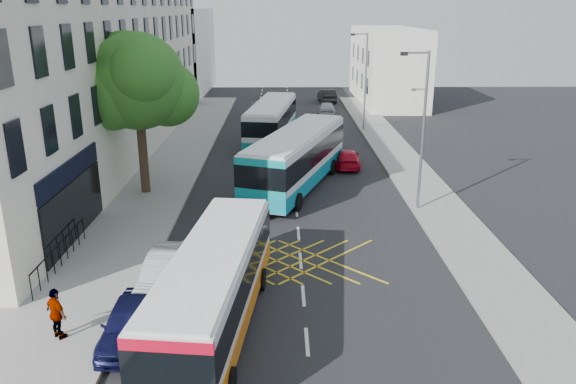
{
  "coord_description": "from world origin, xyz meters",
  "views": [
    {
      "loc": [
        -0.8,
        -15.43,
        10.1
      ],
      "look_at": [
        -0.5,
        8.55,
        2.2
      ],
      "focal_mm": 35.0,
      "sensor_mm": 36.0,
      "label": 1
    }
  ],
  "objects_px": {
    "bus_near": "(214,287)",
    "parked_car_blue": "(130,323)",
    "lamp_far": "(364,77)",
    "distant_car_dark": "(327,96)",
    "bus_far": "(272,121)",
    "distant_car_grey": "(261,109)",
    "bus_mid": "(297,158)",
    "parked_car_silver": "(170,275)",
    "lamp_near": "(422,124)",
    "red_hatchback": "(347,158)",
    "street_tree": "(137,82)",
    "pedestrian_far": "(57,314)",
    "distant_car_silver": "(327,108)"
  },
  "relations": [
    {
      "from": "distant_car_silver",
      "to": "bus_far",
      "type": "bearing_deg",
      "value": 68.01
    },
    {
      "from": "lamp_near",
      "to": "distant_car_silver",
      "type": "relative_size",
      "value": 2.03
    },
    {
      "from": "red_hatchback",
      "to": "distant_car_grey",
      "type": "distance_m",
      "value": 19.79
    },
    {
      "from": "street_tree",
      "to": "lamp_far",
      "type": "bearing_deg",
      "value": 49.19
    },
    {
      "from": "bus_mid",
      "to": "lamp_far",
      "type": "bearing_deg",
      "value": 88.42
    },
    {
      "from": "street_tree",
      "to": "distant_car_dark",
      "type": "xyz_separation_m",
      "value": [
        12.85,
        32.41,
        -5.56
      ]
    },
    {
      "from": "lamp_near",
      "to": "parked_car_blue",
      "type": "xyz_separation_m",
      "value": [
        -11.8,
        -11.86,
        -3.97
      ]
    },
    {
      "from": "bus_far",
      "to": "pedestrian_far",
      "type": "bearing_deg",
      "value": -94.69
    },
    {
      "from": "bus_mid",
      "to": "distant_car_silver",
      "type": "relative_size",
      "value": 3.04
    },
    {
      "from": "pedestrian_far",
      "to": "lamp_far",
      "type": "bearing_deg",
      "value": -75.56
    },
    {
      "from": "lamp_near",
      "to": "parked_car_blue",
      "type": "bearing_deg",
      "value": -134.83
    },
    {
      "from": "bus_mid",
      "to": "distant_car_dark",
      "type": "bearing_deg",
      "value": 101.82
    },
    {
      "from": "street_tree",
      "to": "parked_car_silver",
      "type": "distance_m",
      "value": 13.5
    },
    {
      "from": "red_hatchback",
      "to": "lamp_far",
      "type": "bearing_deg",
      "value": -99.64
    },
    {
      "from": "lamp_far",
      "to": "parked_car_blue",
      "type": "xyz_separation_m",
      "value": [
        -11.8,
        -31.86,
        -3.97
      ]
    },
    {
      "from": "parked_car_silver",
      "to": "pedestrian_far",
      "type": "height_order",
      "value": "pedestrian_far"
    },
    {
      "from": "street_tree",
      "to": "parked_car_blue",
      "type": "bearing_deg",
      "value": -78.9
    },
    {
      "from": "lamp_near",
      "to": "street_tree",
      "type": "bearing_deg",
      "value": 168.6
    },
    {
      "from": "lamp_far",
      "to": "distant_car_dark",
      "type": "height_order",
      "value": "lamp_far"
    },
    {
      "from": "street_tree",
      "to": "distant_car_silver",
      "type": "relative_size",
      "value": 2.23
    },
    {
      "from": "lamp_near",
      "to": "distant_car_grey",
      "type": "bearing_deg",
      "value": 108.16
    },
    {
      "from": "distant_car_grey",
      "to": "bus_mid",
      "type": "bearing_deg",
      "value": -80.24
    },
    {
      "from": "lamp_near",
      "to": "lamp_far",
      "type": "distance_m",
      "value": 20.0
    },
    {
      "from": "lamp_near",
      "to": "lamp_far",
      "type": "height_order",
      "value": "same"
    },
    {
      "from": "lamp_near",
      "to": "parked_car_silver",
      "type": "bearing_deg",
      "value": -141.55
    },
    {
      "from": "parked_car_silver",
      "to": "street_tree",
      "type": "bearing_deg",
      "value": 110.91
    },
    {
      "from": "distant_car_silver",
      "to": "pedestrian_far",
      "type": "bearing_deg",
      "value": 76.56
    },
    {
      "from": "lamp_far",
      "to": "red_hatchback",
      "type": "distance_m",
      "value": 12.36
    },
    {
      "from": "parked_car_blue",
      "to": "pedestrian_far",
      "type": "height_order",
      "value": "pedestrian_far"
    },
    {
      "from": "red_hatchback",
      "to": "pedestrian_far",
      "type": "height_order",
      "value": "pedestrian_far"
    },
    {
      "from": "lamp_far",
      "to": "distant_car_silver",
      "type": "height_order",
      "value": "lamp_far"
    },
    {
      "from": "parked_car_blue",
      "to": "red_hatchback",
      "type": "relative_size",
      "value": 0.96
    },
    {
      "from": "lamp_near",
      "to": "pedestrian_far",
      "type": "relative_size",
      "value": 4.67
    },
    {
      "from": "distant_car_grey",
      "to": "distant_car_silver",
      "type": "xyz_separation_m",
      "value": [
        6.47,
        0.03,
        -0.01
      ]
    },
    {
      "from": "bus_far",
      "to": "red_hatchback",
      "type": "distance_m",
      "value": 9.15
    },
    {
      "from": "bus_near",
      "to": "parked_car_blue",
      "type": "distance_m",
      "value": 2.85
    },
    {
      "from": "bus_far",
      "to": "distant_car_grey",
      "type": "bearing_deg",
      "value": 104.22
    },
    {
      "from": "red_hatchback",
      "to": "distant_car_silver",
      "type": "height_order",
      "value": "distant_car_silver"
    },
    {
      "from": "lamp_near",
      "to": "red_hatchback",
      "type": "bearing_deg",
      "value": 106.8
    },
    {
      "from": "bus_near",
      "to": "parked_car_blue",
      "type": "xyz_separation_m",
      "value": [
        -2.61,
        -0.78,
        -0.84
      ]
    },
    {
      "from": "parked_car_silver",
      "to": "pedestrian_far",
      "type": "bearing_deg",
      "value": -129.65
    },
    {
      "from": "street_tree",
      "to": "distant_car_grey",
      "type": "distance_m",
      "value": 25.67
    },
    {
      "from": "street_tree",
      "to": "red_hatchback",
      "type": "relative_size",
      "value": 2.22
    },
    {
      "from": "lamp_near",
      "to": "pedestrian_far",
      "type": "distance_m",
      "value": 18.75
    },
    {
      "from": "parked_car_blue",
      "to": "parked_car_silver",
      "type": "relative_size",
      "value": 0.81
    },
    {
      "from": "distant_car_silver",
      "to": "lamp_far",
      "type": "bearing_deg",
      "value": 111.64
    },
    {
      "from": "lamp_near",
      "to": "bus_near",
      "type": "distance_m",
      "value": 14.73
    },
    {
      "from": "bus_mid",
      "to": "distant_car_silver",
      "type": "bearing_deg",
      "value": 100.75
    },
    {
      "from": "bus_mid",
      "to": "parked_car_blue",
      "type": "distance_m",
      "value": 17.13
    },
    {
      "from": "bus_near",
      "to": "bus_far",
      "type": "distance_m",
      "value": 27.23
    }
  ]
}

